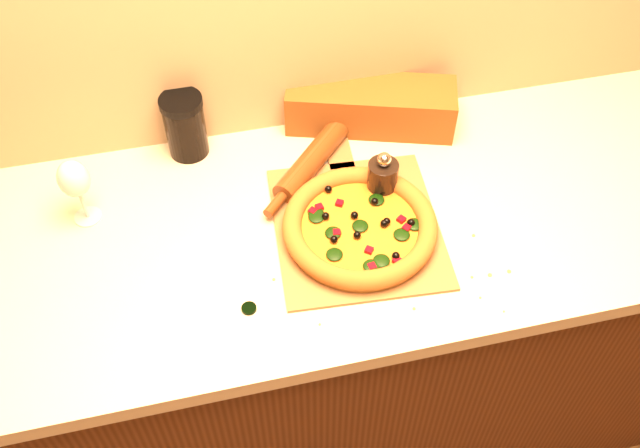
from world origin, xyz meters
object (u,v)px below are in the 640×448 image
(rolling_pin, at_px, (314,158))
(wine_glass, at_px, (74,180))
(pizza_peel, at_px, (355,221))
(pepper_grinder, at_px, (382,179))
(dark_jar, at_px, (185,126))
(pizza, at_px, (360,226))

(rolling_pin, relative_size, wine_glass, 1.86)
(pizza_peel, bearing_deg, pepper_grinder, 45.22)
(pizza_peel, bearing_deg, rolling_pin, 109.07)
(pizza_peel, xyz_separation_m, wine_glass, (-0.56, 0.14, 0.11))
(wine_glass, distance_m, dark_jar, 0.29)
(pepper_grinder, xyz_separation_m, wine_glass, (-0.63, 0.08, 0.06))
(pizza_peel, height_order, pizza, pizza)
(pizza_peel, distance_m, rolling_pin, 0.19)
(pizza_peel, height_order, rolling_pin, rolling_pin)
(pizza, height_order, dark_jar, dark_jar)
(pizza, height_order, wine_glass, wine_glass)
(pizza, bearing_deg, pizza_peel, 88.23)
(pizza, bearing_deg, dark_jar, 133.65)
(pizza, distance_m, dark_jar, 0.47)
(pizza_peel, distance_m, pizza, 0.04)
(pizza, bearing_deg, rolling_pin, 102.27)
(pizza, xyz_separation_m, rolling_pin, (-0.05, 0.22, -0.00))
(pizza_peel, height_order, dark_jar, dark_jar)
(pizza_peel, relative_size, pizza, 1.64)
(pizza_peel, height_order, pepper_grinder, pepper_grinder)
(rolling_pin, distance_m, wine_glass, 0.52)
(pizza, distance_m, wine_glass, 0.59)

